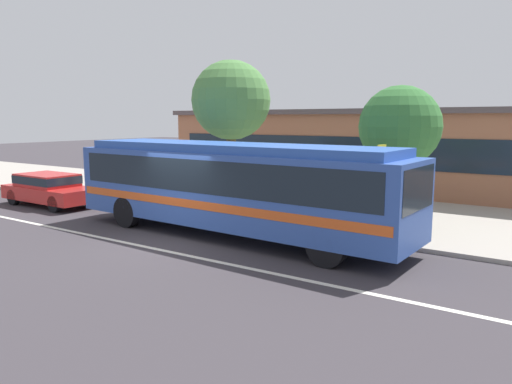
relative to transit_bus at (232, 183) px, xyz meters
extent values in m
plane|color=#383339|center=(-1.05, -1.53, -1.62)|extent=(120.00, 120.00, 0.00)
cube|color=#9F988E|center=(-1.05, 5.35, -1.56)|extent=(60.00, 8.00, 0.12)
cube|color=silver|center=(-1.05, -2.33, -1.62)|extent=(56.00, 0.16, 0.01)
cube|color=#3154A7|center=(-0.02, 0.00, -0.14)|extent=(11.13, 2.86, 2.12)
cube|color=#2E57AE|center=(-0.02, 0.00, 1.04)|extent=(10.24, 2.53, 0.24)
cube|color=#19232D|center=(-0.02, 0.00, 0.29)|extent=(10.47, 2.86, 0.93)
cube|color=#D85620|center=(-0.02, 0.00, -0.52)|extent=(10.91, 2.87, 0.24)
cube|color=#19232D|center=(5.45, -0.21, 0.29)|extent=(0.20, 2.15, 1.02)
cylinder|color=black|center=(3.78, 0.93, -1.12)|extent=(1.01, 0.32, 1.00)
cylinder|color=black|center=(3.69, -1.22, -1.12)|extent=(1.01, 0.32, 1.00)
cylinder|color=black|center=(-3.51, 1.21, -1.12)|extent=(1.01, 0.32, 1.00)
cylinder|color=black|center=(-3.59, -0.94, -1.12)|extent=(1.01, 0.32, 1.00)
cube|color=red|center=(-9.25, 0.06, -1.11)|extent=(4.36, 1.81, 0.55)
cube|color=red|center=(-9.47, 0.06, -0.58)|extent=(2.45, 1.59, 0.50)
cube|color=#19232D|center=(-9.47, 0.06, -0.56)|extent=(2.49, 1.61, 0.32)
cylinder|color=black|center=(-7.81, 0.83, -1.30)|extent=(0.64, 0.22, 0.64)
cylinder|color=black|center=(-7.82, -0.73, -1.30)|extent=(0.64, 0.22, 0.64)
cylinder|color=black|center=(-10.68, 0.85, -1.30)|extent=(0.64, 0.22, 0.64)
cylinder|color=black|center=(-10.69, -0.71, -1.30)|extent=(0.64, 0.22, 0.64)
cylinder|color=#2E3836|center=(-1.28, 2.53, -1.08)|extent=(0.14, 0.14, 0.84)
cylinder|color=#2E3836|center=(-1.28, 2.37, -1.08)|extent=(0.14, 0.14, 0.84)
cylinder|color=#CE3F3D|center=(-1.28, 2.45, -0.37)|extent=(0.34, 0.34, 0.58)
sphere|color=tan|center=(-1.28, 2.45, 0.03)|extent=(0.21, 0.21, 0.21)
cylinder|color=#7A645C|center=(1.39, 3.01, -1.08)|extent=(0.14, 0.14, 0.85)
cylinder|color=#7A645C|center=(1.36, 2.85, -1.08)|extent=(0.14, 0.14, 0.85)
cylinder|color=gold|center=(1.38, 2.93, -0.33)|extent=(0.40, 0.40, 0.64)
sphere|color=#E09993|center=(1.38, 2.93, 0.09)|extent=(0.21, 0.21, 0.21)
cylinder|color=gray|center=(3.88, 1.83, -0.21)|extent=(0.08, 0.08, 2.59)
cube|color=yellow|center=(3.88, 1.83, 0.89)|extent=(0.11, 0.44, 0.56)
cylinder|color=brown|center=(-2.86, 3.80, 0.01)|extent=(0.37, 0.37, 3.03)
sphere|color=#4E8342|center=(-2.86, 3.80, 2.60)|extent=(3.05, 3.05, 3.05)
cylinder|color=brown|center=(3.74, 3.79, -0.38)|extent=(0.27, 0.27, 2.24)
sphere|color=#357034|center=(3.74, 3.79, 1.64)|extent=(2.56, 2.56, 2.56)
cube|color=#975E43|center=(0.31, 13.05, 0.24)|extent=(21.70, 8.05, 3.72)
cube|color=#19232D|center=(0.31, 9.01, 0.43)|extent=(19.96, 0.04, 1.34)
cube|color=#4D4345|center=(0.31, 13.05, 2.22)|extent=(22.10, 8.45, 0.24)
camera|label=1|loc=(8.49, -11.33, 1.86)|focal=33.77mm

